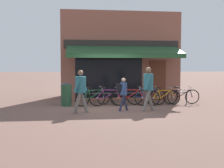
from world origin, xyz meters
TOP-DOWN VIEW (x-y plane):
  - ground_plane at (0.00, 0.00)m, footprint 160.00×160.00m
  - shop_front at (0.95, 4.58)m, footprint 6.41×4.59m
  - bike_rack_rail at (1.40, 1.29)m, footprint 4.91×0.04m
  - bicycle_green at (-0.68, 1.22)m, footprint 1.70×0.91m
  - bicycle_purple at (-0.01, 1.11)m, footprint 1.77×0.54m
  - bicycle_red at (0.99, 1.01)m, footprint 1.85×0.52m
  - bicycle_blue at (1.81, 1.24)m, footprint 1.85×0.52m
  - bicycle_orange at (2.56, 1.01)m, footprint 1.76×0.65m
  - bicycle_black at (3.51, 1.24)m, footprint 1.76×0.52m
  - pedestrian_adult at (-1.27, -0.80)m, footprint 0.64×0.59m
  - pedestrian_child at (0.42, -0.42)m, footprint 0.52×0.50m
  - pedestrian_second_adult at (1.43, -0.59)m, footprint 0.59×0.69m
  - litter_bin at (-1.91, 1.28)m, footprint 0.49×0.49m

SIDE VIEW (x-z plane):
  - ground_plane at x=0.00m, z-range 0.00..0.00m
  - bicycle_orange at x=2.56m, z-range -0.05..0.80m
  - bicycle_black at x=3.51m, z-range -0.05..0.80m
  - bicycle_green at x=-0.68m, z-range -0.05..0.83m
  - bicycle_purple at x=-0.01m, z-range -0.06..0.84m
  - bicycle_red at x=0.99m, z-range -0.05..0.84m
  - bicycle_blue at x=1.81m, z-range -0.06..0.85m
  - bike_rack_rail at x=1.40m, z-range 0.21..0.78m
  - litter_bin at x=-1.91m, z-range 0.00..1.08m
  - pedestrian_child at x=0.42m, z-range 0.16..1.51m
  - pedestrian_adult at x=-1.27m, z-range 0.16..1.84m
  - pedestrian_second_adult at x=1.43m, z-range 0.18..1.96m
  - shop_front at x=0.95m, z-range 0.00..4.71m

